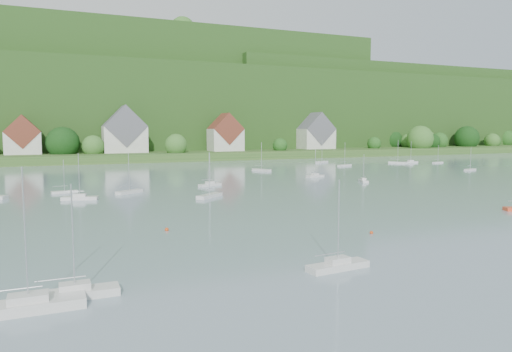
# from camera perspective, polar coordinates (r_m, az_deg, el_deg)

# --- Properties ---
(far_shore_strip) EXTENTS (600.00, 60.00, 3.00)m
(far_shore_strip) POSITION_cam_1_polar(r_m,az_deg,el_deg) (199.84, -17.33, 2.42)
(far_shore_strip) COLOR #2A531F
(far_shore_strip) RESTS_ON ground
(forested_ridge) EXTENTS (620.00, 181.22, 69.89)m
(forested_ridge) POSITION_cam_1_polar(r_m,az_deg,el_deg) (268.15, -18.82, 7.71)
(forested_ridge) COLOR #1C3E14
(forested_ridge) RESTS_ON ground
(village_building_1) EXTENTS (12.00, 9.36, 14.00)m
(village_building_1) POSITION_cam_1_polar(r_m,az_deg,el_deg) (187.99, -26.22, 4.12)
(village_building_1) COLOR beige
(village_building_1) RESTS_ON far_shore_strip
(village_building_2) EXTENTS (16.00, 11.44, 18.00)m
(village_building_2) POSITION_cam_1_polar(r_m,az_deg,el_deg) (188.21, -15.53, 4.95)
(village_building_2) COLOR beige
(village_building_2) RESTS_ON far_shore_strip
(village_building_3) EXTENTS (13.00, 10.40, 15.50)m
(village_building_3) POSITION_cam_1_polar(r_m,az_deg,el_deg) (195.49, -3.70, 4.92)
(village_building_3) COLOR beige
(village_building_3) RESTS_ON far_shore_strip
(village_building_4) EXTENTS (15.00, 10.40, 16.50)m
(village_building_4) POSITION_cam_1_polar(r_m,az_deg,el_deg) (217.97, 7.24, 5.00)
(village_building_4) COLOR beige
(village_building_4) RESTS_ON far_shore_strip
(near_sailboat_0) EXTENTS (6.05, 1.74, 8.15)m
(near_sailboat_0) POSITION_cam_1_polar(r_m,az_deg,el_deg) (36.82, -20.94, -12.90)
(near_sailboat_0) COLOR silver
(near_sailboat_0) RESTS_ON ground
(near_sailboat_3) EXTENTS (5.83, 2.14, 7.69)m
(near_sailboat_3) POSITION_cam_1_polar(r_m,az_deg,el_deg) (41.66, 9.81, -10.45)
(near_sailboat_3) COLOR silver
(near_sailboat_3) RESTS_ON ground
(near_sailboat_6) EXTENTS (7.09, 2.06, 9.54)m
(near_sailboat_6) POSITION_cam_1_polar(r_m,az_deg,el_deg) (35.42, -25.69, -13.76)
(near_sailboat_6) COLOR silver
(near_sailboat_6) RESTS_ON ground
(mooring_buoy_2) EXTENTS (0.40, 0.40, 0.40)m
(mooring_buoy_2) POSITION_cam_1_polar(r_m,az_deg,el_deg) (56.19, 13.71, -6.75)
(mooring_buoy_2) COLOR #D04212
(mooring_buoy_2) RESTS_ON ground
(mooring_buoy_3) EXTENTS (0.48, 0.48, 0.48)m
(mooring_buoy_3) POSITION_cam_1_polar(r_m,az_deg,el_deg) (57.16, -10.69, -6.48)
(mooring_buoy_3) COLOR #D04212
(mooring_buoy_3) RESTS_ON ground
(far_sailboat_cluster) EXTENTS (195.55, 76.40, 8.53)m
(far_sailboat_cluster) POSITION_cam_1_polar(r_m,az_deg,el_deg) (119.50, -5.26, 0.09)
(far_sailboat_cluster) COLOR silver
(far_sailboat_cluster) RESTS_ON ground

